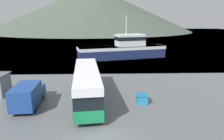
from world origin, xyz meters
name	(u,v)px	position (x,y,z in m)	size (l,w,h in m)	color
water_surface	(105,32)	(0.00, 138.77, 0.00)	(240.00, 240.00, 0.00)	#3D5160
hill_backdrop	(92,9)	(-10.71, 165.29, 18.31)	(163.62, 163.62, 36.62)	#3D473D
tour_bus	(87,83)	(-1.47, 7.98, 1.92)	(3.83, 12.72, 3.43)	#146B3D
delivery_van	(28,95)	(-7.29, 6.37, 1.25)	(2.55, 5.78, 2.36)	navy
fishing_boat	(123,49)	(4.71, 33.14, 2.07)	(20.82, 10.00, 9.61)	#19234C
storage_bin	(142,99)	(4.36, 6.70, 0.51)	(1.22, 1.18, 1.00)	teal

